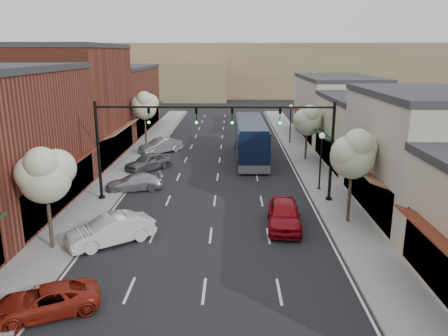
{
  "coord_description": "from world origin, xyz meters",
  "views": [
    {
      "loc": [
        1.2,
        -21.11,
        10.18
      ],
      "look_at": [
        0.64,
        8.76,
        2.2
      ],
      "focal_mm": 35.0,
      "sensor_mm": 36.0,
      "label": 1
    }
  ],
  "objects_px": {
    "parked_car_a": "(46,301)",
    "tree_right_near": "(354,153)",
    "parked_car_c": "(134,182)",
    "signal_mast_left": "(132,136)",
    "tree_left_near": "(45,174)",
    "parked_car_b": "(111,230)",
    "red_hatchback": "(284,214)",
    "coach_bus": "(251,139)",
    "tree_left_far": "(145,105)",
    "parked_car_d": "(148,162)",
    "lamp_post_near": "(321,152)",
    "signal_mast_right": "(297,137)",
    "lamp_post_far": "(291,117)",
    "tree_right_far": "(308,119)",
    "parked_car_e": "(161,146)"
  },
  "relations": [
    {
      "from": "parked_car_a",
      "to": "tree_right_near",
      "type": "bearing_deg",
      "value": 99.79
    },
    {
      "from": "tree_right_near",
      "to": "parked_car_c",
      "type": "height_order",
      "value": "tree_right_near"
    },
    {
      "from": "signal_mast_left",
      "to": "tree_right_near",
      "type": "distance_m",
      "value": 14.55
    },
    {
      "from": "tree_left_near",
      "to": "parked_car_b",
      "type": "xyz_separation_m",
      "value": [
        2.85,
        0.9,
        -3.44
      ]
    },
    {
      "from": "tree_left_near",
      "to": "red_hatchback",
      "type": "xyz_separation_m",
      "value": [
        12.58,
        3.36,
        -3.4
      ]
    },
    {
      "from": "coach_bus",
      "to": "tree_left_far",
      "type": "bearing_deg",
      "value": 153.52
    },
    {
      "from": "parked_car_d",
      "to": "tree_left_far",
      "type": "bearing_deg",
      "value": 142.1
    },
    {
      "from": "tree_left_near",
      "to": "parked_car_c",
      "type": "bearing_deg",
      "value": 78.84
    },
    {
      "from": "lamp_post_near",
      "to": "signal_mast_right",
      "type": "bearing_deg",
      "value": -131.05
    },
    {
      "from": "lamp_post_far",
      "to": "parked_car_c",
      "type": "height_order",
      "value": "lamp_post_far"
    },
    {
      "from": "red_hatchback",
      "to": "parked_car_c",
      "type": "height_order",
      "value": "red_hatchback"
    },
    {
      "from": "tree_left_near",
      "to": "lamp_post_far",
      "type": "height_order",
      "value": "tree_left_near"
    },
    {
      "from": "signal_mast_right",
      "to": "tree_right_far",
      "type": "distance_m",
      "value": 12.27
    },
    {
      "from": "parked_car_a",
      "to": "parked_car_b",
      "type": "distance_m",
      "value": 6.73
    },
    {
      "from": "signal_mast_right",
      "to": "parked_car_e",
      "type": "bearing_deg",
      "value": 128.29
    },
    {
      "from": "parked_car_a",
      "to": "parked_car_c",
      "type": "height_order",
      "value": "parked_car_c"
    },
    {
      "from": "parked_car_a",
      "to": "parked_car_c",
      "type": "bearing_deg",
      "value": 155.87
    },
    {
      "from": "signal_mast_right",
      "to": "tree_right_far",
      "type": "height_order",
      "value": "signal_mast_right"
    },
    {
      "from": "coach_bus",
      "to": "parked_car_b",
      "type": "xyz_separation_m",
      "value": [
        -8.41,
        -19.67,
        -1.2
      ]
    },
    {
      "from": "lamp_post_far",
      "to": "parked_car_d",
      "type": "distance_m",
      "value": 18.45
    },
    {
      "from": "parked_car_e",
      "to": "tree_right_near",
      "type": "bearing_deg",
      "value": -6.18
    },
    {
      "from": "parked_car_b",
      "to": "parked_car_c",
      "type": "xyz_separation_m",
      "value": [
        -0.8,
        9.51,
        -0.16
      ]
    },
    {
      "from": "parked_car_b",
      "to": "lamp_post_far",
      "type": "bearing_deg",
      "value": 117.96
    },
    {
      "from": "tree_left_near",
      "to": "parked_car_e",
      "type": "relative_size",
      "value": 1.24
    },
    {
      "from": "parked_car_e",
      "to": "coach_bus",
      "type": "bearing_deg",
      "value": 31.47
    },
    {
      "from": "signal_mast_right",
      "to": "coach_bus",
      "type": "bearing_deg",
      "value": 101.8
    },
    {
      "from": "parked_car_c",
      "to": "lamp_post_far",
      "type": "bearing_deg",
      "value": 125.34
    },
    {
      "from": "tree_left_far",
      "to": "parked_car_d",
      "type": "relative_size",
      "value": 1.38
    },
    {
      "from": "tree_left_near",
      "to": "tree_left_far",
      "type": "relative_size",
      "value": 0.93
    },
    {
      "from": "tree_left_far",
      "to": "parked_car_c",
      "type": "distance_m",
      "value": 16.22
    },
    {
      "from": "parked_car_e",
      "to": "parked_car_a",
      "type": "bearing_deg",
      "value": -43.58
    },
    {
      "from": "coach_bus",
      "to": "parked_car_a",
      "type": "xyz_separation_m",
      "value": [
        -9.21,
        -26.35,
        -1.4
      ]
    },
    {
      "from": "parked_car_c",
      "to": "parked_car_e",
      "type": "distance_m",
      "value": 12.62
    },
    {
      "from": "red_hatchback",
      "to": "parked_car_a",
      "type": "bearing_deg",
      "value": -134.92
    },
    {
      "from": "lamp_post_far",
      "to": "parked_car_b",
      "type": "distance_m",
      "value": 30.28
    },
    {
      "from": "tree_left_near",
      "to": "lamp_post_near",
      "type": "height_order",
      "value": "tree_left_near"
    },
    {
      "from": "signal_mast_left",
      "to": "parked_car_b",
      "type": "xyz_separation_m",
      "value": [
        0.22,
        -7.16,
        -3.84
      ]
    },
    {
      "from": "lamp_post_near",
      "to": "parked_car_d",
      "type": "xyz_separation_m",
      "value": [
        -14.0,
        5.69,
        -2.25
      ]
    },
    {
      "from": "tree_right_far",
      "to": "lamp_post_near",
      "type": "relative_size",
      "value": 1.22
    },
    {
      "from": "lamp_post_near",
      "to": "parked_car_c",
      "type": "bearing_deg",
      "value": -179.4
    },
    {
      "from": "signal_mast_left",
      "to": "tree_left_near",
      "type": "distance_m",
      "value": 8.48
    },
    {
      "from": "red_hatchback",
      "to": "parked_car_c",
      "type": "relative_size",
      "value": 1.13
    },
    {
      "from": "tree_left_near",
      "to": "parked_car_a",
      "type": "height_order",
      "value": "tree_left_near"
    },
    {
      "from": "tree_left_far",
      "to": "lamp_post_near",
      "type": "height_order",
      "value": "tree_left_far"
    },
    {
      "from": "lamp_post_far",
      "to": "red_hatchback",
      "type": "bearing_deg",
      "value": -98.01
    },
    {
      "from": "tree_left_far",
      "to": "parked_car_a",
      "type": "distance_m",
      "value": 32.1
    },
    {
      "from": "lamp_post_far",
      "to": "coach_bus",
      "type": "xyz_separation_m",
      "value": [
        -4.79,
        -7.49,
        -1.03
      ]
    },
    {
      "from": "signal_mast_right",
      "to": "tree_left_near",
      "type": "bearing_deg",
      "value": -149.86
    },
    {
      "from": "coach_bus",
      "to": "parked_car_a",
      "type": "bearing_deg",
      "value": -109.98
    },
    {
      "from": "coach_bus",
      "to": "parked_car_c",
      "type": "bearing_deg",
      "value": -132.91
    }
  ]
}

